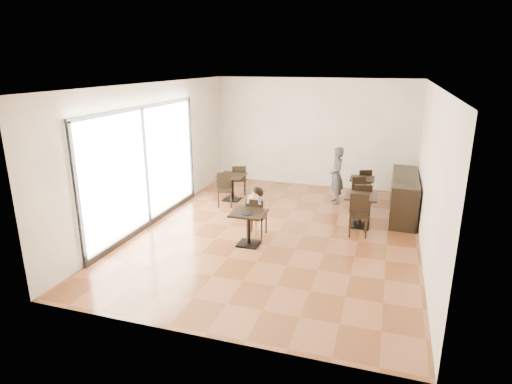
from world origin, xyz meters
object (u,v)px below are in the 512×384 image
at_px(adult_patron, 337,176).
at_px(cafe_table_back, 361,190).
at_px(chair_back_b, 360,193).
at_px(child_chair, 257,216).
at_px(chair_left_a, 239,180).
at_px(child_table, 249,229).
at_px(cafe_table_left, 232,187).
at_px(chair_mid_a, 362,201).
at_px(chair_mid_b, 359,216).
at_px(chair_left_b, 224,190).
at_px(chair_back_a, 363,182).
at_px(child, 257,212).
at_px(cafe_table_mid, 360,211).

bearing_deg(adult_patron, cafe_table_back, 93.64).
bearing_deg(chair_back_b, child_chair, -149.64).
height_order(child_chair, chair_left_a, same).
distance_m(child_table, cafe_table_left, 3.04).
relative_size(chair_mid_a, chair_mid_b, 1.00).
xyz_separation_m(chair_left_b, chair_back_a, (3.38, 2.00, -0.03)).
bearing_deg(chair_back_b, child, -149.64).
distance_m(child_chair, adult_patron, 3.08).
bearing_deg(chair_back_b, chair_left_a, 155.46).
xyz_separation_m(chair_mid_b, chair_back_b, (-0.11, 1.84, -0.05)).
distance_m(child_chair, chair_left_a, 3.04).
bearing_deg(cafe_table_left, cafe_table_mid, -15.13).
bearing_deg(chair_mid_a, child_chair, 33.72).
relative_size(cafe_table_left, chair_back_b, 0.90).
relative_size(child_table, chair_left_a, 0.83).
relative_size(cafe_table_back, chair_left_b, 0.77).
relative_size(child_chair, chair_left_a, 1.00).
distance_m(child, cafe_table_mid, 2.44).
distance_m(child, chair_back_a, 4.12).
bearing_deg(chair_mid_b, chair_mid_a, 83.82).
bearing_deg(child, chair_left_a, 117.18).
height_order(child_chair, chair_back_b, child_chair).
xyz_separation_m(child_chair, chair_left_a, (-1.39, 2.71, 0.00)).
relative_size(child_chair, chair_left_b, 1.00).
relative_size(cafe_table_mid, chair_left_b, 0.86).
height_order(cafe_table_mid, chair_left_b, chair_left_b).
xyz_separation_m(adult_patron, chair_left_b, (-2.73, -1.15, -0.33)).
height_order(child_chair, child, child).
bearing_deg(cafe_table_back, chair_left_a, -174.12).
xyz_separation_m(chair_left_a, chair_left_b, (0.00, -1.10, 0.00)).
distance_m(child_chair, child, 0.11).
xyz_separation_m(child_chair, chair_back_b, (1.99, 2.51, -0.03)).
xyz_separation_m(chair_mid_a, chair_back_a, (-0.11, 1.84, -0.05)).
relative_size(cafe_table_back, chair_back_b, 0.83).
relative_size(child_chair, cafe_table_mid, 1.16).
distance_m(child, cafe_table_back, 3.66).
distance_m(adult_patron, chair_back_b, 0.78).
distance_m(adult_patron, chair_left_b, 2.98).
height_order(child_table, chair_left_a, chair_left_a).
distance_m(child_chair, chair_mid_a, 2.75).
xyz_separation_m(child_chair, cafe_table_left, (-1.39, 2.16, -0.07)).
distance_m(chair_mid_a, chair_back_b, 0.75).
relative_size(cafe_table_back, chair_mid_a, 0.74).
bearing_deg(cafe_table_back, cafe_table_mid, -86.47).
bearing_deg(chair_mid_a, chair_left_b, -3.65).
distance_m(child_chair, chair_back_a, 4.12).
distance_m(chair_left_b, chair_back_b, 3.50).
relative_size(adult_patron, chair_left_a, 1.76).
xyz_separation_m(adult_patron, cafe_table_left, (-2.73, -0.60, -0.40)).
bearing_deg(chair_left_b, child_chair, -71.83).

